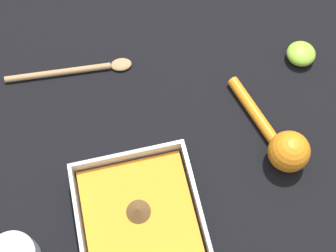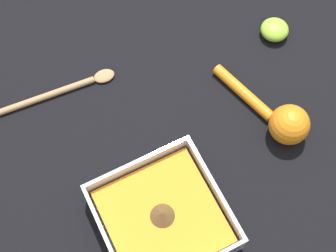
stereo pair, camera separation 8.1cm
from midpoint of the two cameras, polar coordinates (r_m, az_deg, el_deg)
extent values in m
plane|color=black|center=(0.79, -1.45, -10.28)|extent=(4.00, 4.00, 0.00)
cube|color=silver|center=(0.78, -0.47, -11.46)|extent=(0.19, 0.19, 0.01)
cube|color=silver|center=(0.78, -2.01, -4.41)|extent=(0.19, 0.01, 0.06)
cube|color=silver|center=(0.75, -7.56, -12.35)|extent=(0.01, 0.18, 0.06)
cube|color=silver|center=(0.76, 6.43, -9.30)|extent=(0.01, 0.18, 0.06)
cube|color=orange|center=(0.76, -0.49, -11.09)|extent=(0.17, 0.17, 0.04)
cone|color=brown|center=(0.74, -0.50, -10.60)|extent=(0.04, 0.04, 0.02)
sphere|color=orange|center=(0.82, 17.27, -3.30)|extent=(0.07, 0.07, 0.07)
cylinder|color=orange|center=(0.87, 12.89, 1.71)|extent=(0.06, 0.14, 0.02)
ellipsoid|color=#93CC38|center=(0.94, 18.31, 8.12)|extent=(0.05, 0.05, 0.03)
ellipsoid|color=tan|center=(0.90, -3.18, 7.24)|extent=(0.04, 0.03, 0.01)
cylinder|color=tan|center=(0.90, -10.77, 6.15)|extent=(0.20, 0.03, 0.01)
camera|label=1|loc=(0.04, 92.88, -6.24)|focal=50.00mm
camera|label=2|loc=(0.04, -87.12, 6.24)|focal=50.00mm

